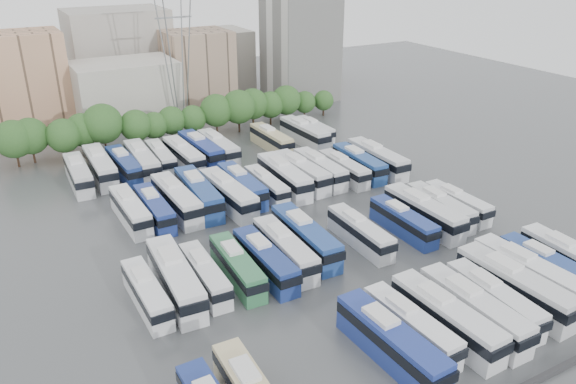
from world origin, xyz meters
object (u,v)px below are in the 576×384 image
bus_r1_s5 (285,249)px  bus_r2_s3 (176,199)px  bus_r3_s7 (218,147)px  bus_r1_s1 (175,278)px  bus_r1_s4 (265,260)px  bus_r0_s12 (547,266)px  bus_r2_s5 (228,194)px  bus_r2_s7 (267,185)px  bus_r0_s6 (411,326)px  bus_r0_s10 (515,286)px  bus_r0_s11 (528,273)px  bus_r1_s13 (457,203)px  bus_r2_s2 (154,208)px  bus_r2_s12 (359,163)px  bus_r3_s3 (142,161)px  bus_r2_s4 (199,193)px  bus_r2_s10 (320,169)px  bus_r2_s6 (242,185)px  bus_r3_s4 (161,157)px  bus_r2_s9 (301,172)px  bus_r1_s11 (424,212)px  bus_r0_s9 (494,299)px  bus_r3_s5 (184,155)px  bus_r2_s13 (377,158)px  bus_r3_s12 (304,133)px  bus_r0_s8 (473,309)px  bus_r1_s0 (147,293)px  bus_r1_s6 (305,236)px  bus_r2_s8 (284,176)px  bus_r0_s7 (446,317)px  bus_r3_s0 (79,174)px  bus_r3_s10 (271,139)px  bus_r1_s3 (237,266)px  bus_r1_s10 (403,221)px  bus_r1_s8 (360,232)px  bus_r3_s1 (100,166)px  bus_r1_s12 (440,207)px  bus_r2_s11 (344,168)px  apartment_tower (300,42)px  bus_r3_s2 (125,165)px  electricity_pylon (175,31)px  bus_r1_s2 (205,275)px  bus_r0_s5 (391,342)px  bus_r2_s1 (130,210)px

bus_r1_s5 → bus_r2_s3: bearing=111.1°
bus_r3_s7 → bus_r1_s1: bearing=-119.8°
bus_r1_s4 → bus_r1_s1: bearing=174.1°
bus_r0_s12 → bus_r3_s7: bearing=106.7°
bus_r2_s5 → bus_r2_s7: bearing=4.9°
bus_r0_s6 → bus_r0_s10: bearing=-4.0°
bus_r0_s11 → bus_r1_s13: 18.40m
bus_r0_s10 → bus_r2_s5: (-16.34, 35.09, -0.01)m
bus_r2_s7 → bus_r2_s2: bearing=-179.8°
bus_r1_s5 → bus_r1_s4: bearing=-160.1°
bus_r2_s12 → bus_r3_s3: (-30.01, 17.20, 0.17)m
bus_r2_s4 → bus_r2_s10: bus_r2_s4 is taller
bus_r2_s6 → bus_r3_s4: (-6.61, 17.29, -0.16)m
bus_r2_s2 → bus_r2_s9: (23.20, 1.21, 0.19)m
bus_r1_s5 → bus_r1_s11: size_ratio=0.95×
bus_r0_s9 → bus_r3_s7: size_ratio=0.92×
bus_r0_s12 → bus_r3_s5: 56.78m
bus_r0_s11 → bus_r1_s1: bearing=149.6°
bus_r2_s4 → bus_r2_s7: 10.03m
bus_r2_s13 → bus_r3_s12: size_ratio=1.01×
bus_r0_s8 → bus_r3_s3: (-16.74, 54.27, 0.10)m
bus_r1_s0 → bus_r1_s6: bearing=4.6°
bus_r2_s8 → bus_r2_s12: bearing=-0.4°
bus_r0_s7 → bus_r1_s6: (-3.50, 19.82, 0.05)m
bus_r2_s10 → bus_r3_s0: (-33.06, 15.90, -0.00)m
bus_r2_s4 → bus_r3_s10: size_ratio=1.14×
bus_r1_s3 → bus_r1_s10: bearing=2.0°
bus_r0_s12 → bus_r1_s6: (-19.74, 18.23, 0.26)m
bus_r2_s8 → bus_r2_s10: 6.49m
bus_r1_s8 → bus_r1_s1: bearing=179.3°
bus_r3_s1 → bus_r3_s4: size_ratio=1.17×
bus_r1_s6 → bus_r1_s12: 20.13m
bus_r1_s6 → bus_r2_s11: bearing=46.5°
bus_r1_s3 → bus_r2_s6: (9.65, 19.61, 0.16)m
apartment_tower → bus_r3_s4: (-42.39, -27.48, -11.25)m
bus_r2_s2 → bus_r3_s2: (0.43, 17.14, 0.12)m
bus_r2_s7 → bus_r2_s12: (16.72, 0.40, 0.22)m
apartment_tower → bus_r1_s1: bearing=-129.3°
apartment_tower → bus_r0_s7: bearing=-111.4°
bus_r1_s4 → bus_r2_s6: bearing=72.1°
electricity_pylon → bus_r1_s1: (-20.18, -55.77, -16.59)m
bus_r1_s2 → bus_r2_s9: size_ratio=0.84×
bus_r0_s9 → bus_r3_s7: 54.63m
bus_r1_s1 → bus_r3_s0: 35.05m
bus_r0_s5 → bus_r2_s2: bus_r0_s5 is taller
bus_r1_s11 → bus_r2_s3: size_ratio=0.99×
bus_r1_s0 → bus_r2_s7: bus_r2_s7 is taller
bus_r1_s3 → bus_r2_s13: 37.98m
bus_r1_s0 → bus_r2_s1: size_ratio=0.90×
bus_r0_s6 → bus_r0_s8: bearing=-12.1°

